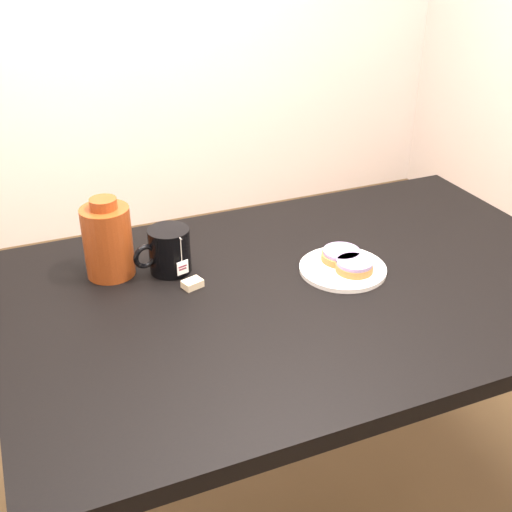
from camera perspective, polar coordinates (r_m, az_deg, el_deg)
name	(u,v)px	position (r m, az deg, el deg)	size (l,w,h in m)	color
ground_plane	(298,504)	(2.00, 3.79, -21.11)	(4.00, 4.00, 0.00)	brown
table	(307,313)	(1.55, 4.58, -5.04)	(1.40, 0.90, 0.75)	black
plate	(343,268)	(1.56, 7.72, -1.07)	(0.21, 0.21, 0.02)	white
bagel_back	(341,255)	(1.58, 7.59, 0.07)	(0.14, 0.14, 0.03)	brown
bagel_front	(354,266)	(1.54, 8.74, -0.88)	(0.12, 0.12, 0.03)	brown
mug	(169,250)	(1.54, -7.77, 0.50)	(0.16, 0.12, 0.11)	black
teabag_pouch	(192,284)	(1.49, -5.67, -2.47)	(0.04, 0.03, 0.02)	#C6B793
bagel_package	(108,240)	(1.54, -13.04, 1.37)	(0.13, 0.13, 0.20)	#5D200C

